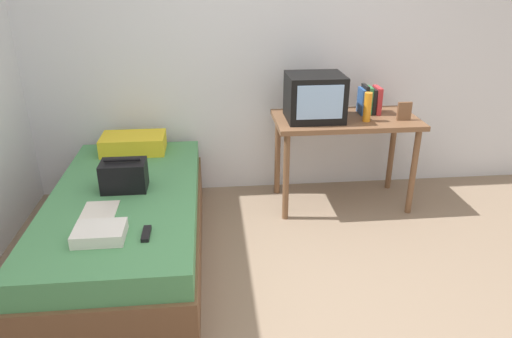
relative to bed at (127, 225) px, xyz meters
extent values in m
plane|color=#84705B|center=(1.03, -0.88, -0.25)|extent=(8.00, 8.00, 0.00)
cube|color=silver|center=(1.03, 1.12, 1.05)|extent=(5.20, 0.10, 2.60)
cube|color=brown|center=(0.00, 0.00, -0.08)|extent=(1.00, 2.00, 0.33)
cube|color=#4C935B|center=(0.00, 0.00, 0.17)|extent=(0.97, 1.94, 0.16)
cube|color=brown|center=(1.70, 0.67, 0.50)|extent=(1.16, 0.60, 0.04)
cylinder|color=brown|center=(1.18, 0.43, 0.12)|extent=(0.05, 0.05, 0.73)
cylinder|color=brown|center=(2.22, 0.43, 0.12)|extent=(0.05, 0.05, 0.73)
cylinder|color=brown|center=(1.18, 0.91, 0.12)|extent=(0.05, 0.05, 0.73)
cylinder|color=brown|center=(2.22, 0.91, 0.12)|extent=(0.05, 0.05, 0.73)
cube|color=black|center=(1.42, 0.65, 0.70)|extent=(0.44, 0.38, 0.36)
cube|color=#8CB2E0|center=(1.42, 0.45, 0.71)|extent=(0.35, 0.01, 0.26)
cylinder|color=orange|center=(1.83, 0.55, 0.64)|extent=(0.06, 0.06, 0.23)
cube|color=#2D5699|center=(1.84, 0.76, 0.63)|extent=(0.02, 0.15, 0.21)
cube|color=black|center=(1.87, 0.76, 0.64)|extent=(0.03, 0.14, 0.24)
cube|color=#337F47|center=(1.90, 0.76, 0.64)|extent=(0.04, 0.13, 0.22)
cube|color=black|center=(1.94, 0.76, 0.63)|extent=(0.03, 0.14, 0.21)
cube|color=#B72D33|center=(1.98, 0.76, 0.63)|extent=(0.04, 0.16, 0.22)
cube|color=brown|center=(2.13, 0.55, 0.60)|extent=(0.11, 0.02, 0.15)
cube|color=yellow|center=(-0.03, 0.77, 0.32)|extent=(0.51, 0.32, 0.14)
cube|color=black|center=(0.01, 0.06, 0.35)|extent=(0.30, 0.20, 0.20)
cylinder|color=black|center=(0.01, 0.06, 0.47)|extent=(0.24, 0.02, 0.02)
cube|color=white|center=(-0.11, -0.27, 0.26)|extent=(0.21, 0.29, 0.01)
cube|color=black|center=(0.22, -0.57, 0.26)|extent=(0.04, 0.16, 0.02)
cube|color=white|center=(-0.04, -0.58, 0.29)|extent=(0.28, 0.22, 0.07)
camera|label=1|loc=(0.61, -2.92, 1.66)|focal=33.19mm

